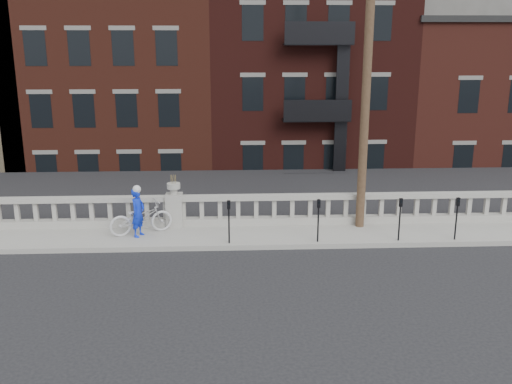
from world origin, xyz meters
TOP-DOWN VIEW (x-y plane):
  - ground at (0.00, 0.00)m, footprint 120.00×120.00m
  - sidewalk at (0.00, 3.00)m, footprint 32.00×2.20m
  - balustrade at (0.00, 3.95)m, footprint 28.00×0.34m
  - planter_pedestal at (0.00, 3.95)m, footprint 0.55×0.55m
  - lower_level at (0.56, 23.04)m, footprint 80.00×44.00m
  - utility_pole at (6.20, 3.60)m, footprint 1.60×0.28m
  - parking_meter_b at (1.82, 2.15)m, footprint 0.10×0.09m
  - parking_meter_c at (4.56, 2.15)m, footprint 0.10×0.09m
  - parking_meter_d at (7.10, 2.15)m, footprint 0.10×0.09m
  - parking_meter_e at (8.89, 2.15)m, footprint 0.10×0.09m
  - bicycle at (-1.00, 3.19)m, footprint 2.15×1.43m
  - cyclist at (-1.05, 2.94)m, footprint 0.56×0.67m

SIDE VIEW (x-z plane):
  - ground at x=0.00m, z-range 0.00..0.00m
  - sidewalk at x=0.00m, z-range 0.00..0.15m
  - balustrade at x=0.00m, z-range 0.13..1.16m
  - bicycle at x=-1.00m, z-range 0.15..1.22m
  - planter_pedestal at x=0.00m, z-range -0.05..1.71m
  - cyclist at x=-1.05m, z-range 0.15..1.71m
  - parking_meter_b at x=1.82m, z-range 0.32..1.68m
  - parking_meter_c at x=4.56m, z-range 0.32..1.68m
  - parking_meter_d at x=7.10m, z-range 0.32..1.68m
  - parking_meter_e at x=8.89m, z-range 0.32..1.68m
  - lower_level at x=0.56m, z-range -7.77..13.03m
  - utility_pole at x=6.20m, z-range 0.24..10.24m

